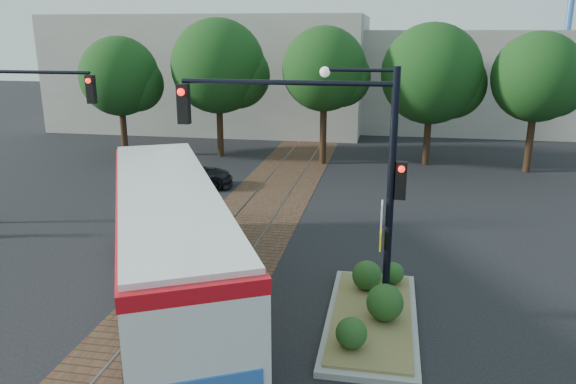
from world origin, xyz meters
name	(u,v)px	position (x,y,z in m)	size (l,w,h in m)	color
ground	(200,289)	(0.00, 0.00, 0.00)	(120.00, 120.00, 0.00)	black
trackbed	(238,239)	(0.00, 4.00, 0.01)	(3.60, 40.00, 0.02)	brown
tree_row	(320,72)	(1.21, 16.42, 4.85)	(26.40, 5.60, 7.67)	#382314
warehouses	(317,74)	(-0.53, 28.75, 3.81)	(40.00, 13.00, 8.00)	#ADA899
city_bus	(169,237)	(-0.54, -0.64, 1.75)	(7.47, 11.57, 3.14)	#434345
traffic_island	(373,308)	(4.82, -0.90, 0.33)	(2.20, 5.20, 1.13)	gray
signal_pole_main	(339,155)	(3.86, -0.81, 4.16)	(5.49, 0.46, 6.00)	black
signal_pole_left	(7,122)	(-8.37, 4.00, 3.86)	(4.99, 0.34, 6.00)	black
parked_car	(184,174)	(-4.17, 9.94, 0.65)	(1.81, 4.46, 1.29)	black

